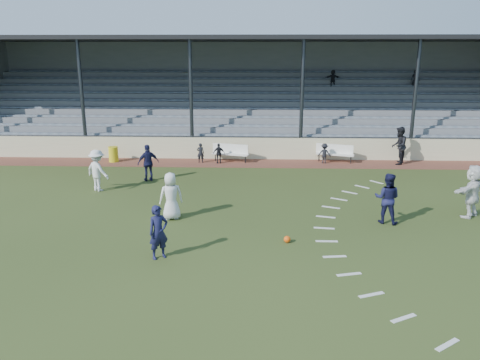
% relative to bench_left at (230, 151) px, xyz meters
% --- Properties ---
extents(ground, '(90.00, 90.00, 0.00)m').
position_rel_bench_left_xyz_m(ground, '(0.83, -10.84, -0.58)').
color(ground, '#2F3E19').
rests_on(ground, ground).
extents(cinder_track, '(34.00, 2.00, 0.02)m').
position_rel_bench_left_xyz_m(cinder_track, '(0.83, -0.34, -0.57)').
color(cinder_track, brown).
rests_on(cinder_track, ground).
extents(retaining_wall, '(34.00, 0.18, 1.20)m').
position_rel_bench_left_xyz_m(retaining_wall, '(0.83, 0.71, 0.02)').
color(retaining_wall, beige).
rests_on(retaining_wall, ground).
extents(bench_left, '(2.04, 0.96, 0.95)m').
position_rel_bench_left_xyz_m(bench_left, '(0.00, 0.00, 0.00)').
color(bench_left, white).
rests_on(bench_left, cinder_track).
extents(bench_right, '(2.03, 1.03, 0.95)m').
position_rel_bench_left_xyz_m(bench_right, '(5.63, 0.13, 0.00)').
color(bench_right, white).
rests_on(bench_right, cinder_track).
extents(trash_bin, '(0.51, 0.51, 0.82)m').
position_rel_bench_left_xyz_m(trash_bin, '(-6.31, -0.28, -0.15)').
color(trash_bin, gold).
rests_on(trash_bin, cinder_track).
extents(football, '(0.22, 0.22, 0.22)m').
position_rel_bench_left_xyz_m(football, '(2.42, -10.97, -0.48)').
color(football, '#F0530E').
rests_on(football, ground).
extents(player_white_lead, '(0.96, 0.78, 1.71)m').
position_rel_bench_left_xyz_m(player_white_lead, '(-1.60, -8.96, 0.27)').
color(player_white_lead, silver).
rests_on(player_white_lead, ground).
extents(player_navy_lead, '(0.70, 0.64, 1.60)m').
position_rel_bench_left_xyz_m(player_navy_lead, '(-1.37, -12.23, 0.22)').
color(player_navy_lead, '#16173D').
rests_on(player_navy_lead, ground).
extents(player_navy_mid, '(1.05, 0.94, 1.79)m').
position_rel_bench_left_xyz_m(player_navy_mid, '(5.97, -9.06, 0.31)').
color(player_navy_mid, '#16173D').
rests_on(player_navy_mid, ground).
extents(player_white_wing, '(1.34, 1.16, 1.80)m').
position_rel_bench_left_xyz_m(player_white_wing, '(-5.37, -5.60, 0.31)').
color(player_white_wing, silver).
rests_on(player_white_wing, ground).
extents(player_navy_wing, '(1.07, 0.84, 1.70)m').
position_rel_bench_left_xyz_m(player_navy_wing, '(-3.56, -3.92, 0.26)').
color(player_navy_wing, '#16173D').
rests_on(player_navy_wing, ground).
extents(player_white_back, '(1.71, 1.63, 1.94)m').
position_rel_bench_left_xyz_m(player_white_back, '(9.20, -8.32, 0.38)').
color(player_white_back, silver).
rests_on(player_white_back, ground).
extents(official, '(1.08, 1.19, 1.98)m').
position_rel_bench_left_xyz_m(official, '(8.90, -0.28, 0.43)').
color(official, black).
rests_on(official, cinder_track).
extents(sub_left_near, '(0.39, 0.26, 1.06)m').
position_rel_bench_left_xyz_m(sub_left_near, '(-1.58, -0.31, -0.04)').
color(sub_left_near, black).
rests_on(sub_left_near, cinder_track).
extents(sub_left_far, '(0.65, 0.31, 1.07)m').
position_rel_bench_left_xyz_m(sub_left_far, '(-0.58, -0.44, -0.03)').
color(sub_left_far, black).
rests_on(sub_left_far, cinder_track).
extents(sub_right, '(0.72, 0.46, 1.07)m').
position_rel_bench_left_xyz_m(sub_right, '(5.03, -0.20, -0.03)').
color(sub_right, black).
rests_on(sub_right, cinder_track).
extents(grandstand, '(34.60, 9.00, 6.61)m').
position_rel_bench_left_xyz_m(grandstand, '(0.84, 5.42, 1.62)').
color(grandstand, slate).
rests_on(grandstand, ground).
extents(penalty_arc, '(3.89, 14.63, 0.01)m').
position_rel_bench_left_xyz_m(penalty_arc, '(4.95, -10.84, -0.58)').
color(penalty_arc, silver).
rests_on(penalty_arc, ground).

